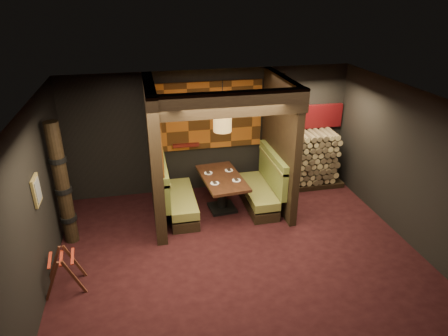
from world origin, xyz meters
TOP-DOWN VIEW (x-y plane):
  - floor at (0.00, 0.00)m, footprint 6.50×5.50m
  - ceiling at (0.00, 0.00)m, footprint 6.50×5.50m
  - wall_back at (0.00, 2.76)m, footprint 6.50×0.02m
  - wall_front at (0.00, -2.76)m, footprint 6.50×0.02m
  - wall_left at (-3.26, 0.00)m, footprint 0.02×5.50m
  - wall_right at (3.26, 0.00)m, footprint 0.02×5.50m
  - partition_left at (-1.35, 1.65)m, footprint 0.20×2.20m
  - partition_right at (1.30, 1.70)m, footprint 0.15×2.10m
  - header_beam at (-0.02, 0.70)m, footprint 2.85×0.18m
  - tapa_back_panel at (-0.02, 2.71)m, footprint 2.40×0.06m
  - tapa_side_panel at (-1.23, 1.82)m, footprint 0.04×1.85m
  - lacquer_shelf at (-0.60, 2.65)m, footprint 0.60×0.12m
  - booth_bench_left at (-0.96, 1.65)m, footprint 0.68×1.60m
  - booth_bench_right at (0.93, 1.65)m, footprint 0.68×1.60m
  - dining_table at (0.03, 1.64)m, footprint 0.94×1.56m
  - place_settings at (0.03, 1.64)m, footprint 0.69×0.73m
  - pendant_lamp at (0.03, 1.59)m, footprint 0.37×0.37m
  - framed_picture at (-3.22, 0.10)m, footprint 0.05×0.36m
  - luggage_rack at (-2.97, -0.28)m, footprint 0.70×0.52m
  - totem_column at (-3.05, 1.10)m, footprint 0.31×0.31m
  - firewood_stack at (2.29, 2.35)m, footprint 1.73×0.70m
  - mosaic_header at (2.29, 2.68)m, footprint 1.83×0.10m
  - bay_front_post at (1.39, 1.96)m, footprint 0.08×0.08m

SIDE VIEW (x-z plane):
  - floor at x=0.00m, z-range -0.02..0.00m
  - luggage_rack at x=-2.97m, z-range 0.00..0.72m
  - booth_bench_left at x=-0.96m, z-range -0.17..0.97m
  - booth_bench_right at x=0.93m, z-range -0.17..0.97m
  - dining_table at x=0.03m, z-range 0.16..0.95m
  - firewood_stack at x=2.29m, z-range 0.00..1.36m
  - place_settings at x=0.03m, z-range 0.78..0.82m
  - lacquer_shelf at x=-0.60m, z-range 1.15..1.21m
  - totem_column at x=-3.05m, z-range -0.01..2.39m
  - wall_back at x=0.00m, z-range 0.00..2.85m
  - wall_front at x=0.00m, z-range 0.00..2.85m
  - wall_left at x=-3.26m, z-range 0.00..2.85m
  - wall_right at x=3.26m, z-range 0.00..2.85m
  - partition_left at x=-1.35m, z-range 0.00..2.85m
  - partition_right at x=1.30m, z-range 0.00..2.85m
  - bay_front_post at x=1.39m, z-range 0.00..2.85m
  - framed_picture at x=-3.22m, z-range 1.39..1.85m
  - mosaic_header at x=2.29m, z-range 1.36..1.92m
  - tapa_back_panel at x=-0.02m, z-range 1.04..2.60m
  - tapa_side_panel at x=-1.23m, z-range 1.12..2.58m
  - pendant_lamp at x=0.03m, z-range 1.55..2.57m
  - header_beam at x=-0.02m, z-range 2.41..2.85m
  - ceiling at x=0.00m, z-range 2.85..2.87m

